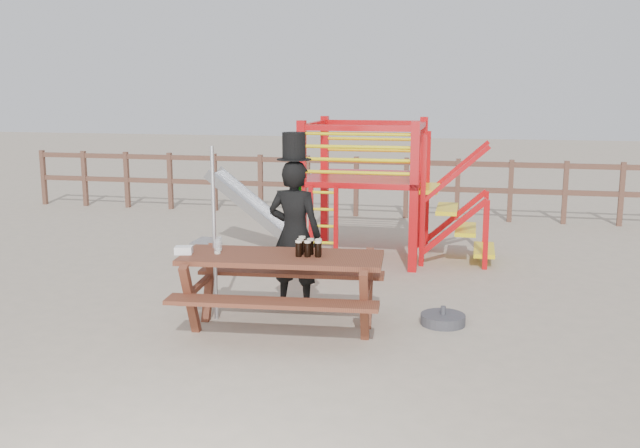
# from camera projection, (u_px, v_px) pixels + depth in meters

# --- Properties ---
(ground) EXTENTS (60.00, 60.00, 0.00)m
(ground) POSITION_uv_depth(u_px,v_px,m) (295.00, 332.00, 7.57)
(ground) COLOR tan
(ground) RESTS_ON ground
(back_fence) EXTENTS (15.09, 0.09, 1.20)m
(back_fence) POSITION_uv_depth(u_px,v_px,m) (381.00, 180.00, 14.15)
(back_fence) COLOR brown
(back_fence) RESTS_ON ground
(playground_fort) EXTENTS (4.71, 1.84, 2.10)m
(playground_fort) POSITION_uv_depth(u_px,v_px,m) (360.00, 187.00, 10.78)
(playground_fort) COLOR red
(playground_fort) RESTS_ON ground
(picnic_table) EXTENTS (2.23, 1.63, 0.82)m
(picnic_table) POSITION_uv_depth(u_px,v_px,m) (282.00, 283.00, 7.54)
(picnic_table) COLOR brown
(picnic_table) RESTS_ON ground
(man_with_hat) EXTENTS (0.68, 0.49, 2.06)m
(man_with_hat) POSITION_uv_depth(u_px,v_px,m) (295.00, 230.00, 8.27)
(man_with_hat) COLOR black
(man_with_hat) RESTS_ON ground
(metal_pole) EXTENTS (0.04, 0.04, 1.94)m
(metal_pole) POSITION_uv_depth(u_px,v_px,m) (214.00, 234.00, 7.81)
(metal_pole) COLOR #B2B2B7
(metal_pole) RESTS_ON ground
(parasol_base) EXTENTS (0.49, 0.49, 0.21)m
(parasol_base) POSITION_uv_depth(u_px,v_px,m) (443.00, 319.00, 7.80)
(parasol_base) COLOR #3B3B41
(parasol_base) RESTS_ON ground
(paper_bag) EXTENTS (0.21, 0.18, 0.08)m
(paper_bag) POSITION_uv_depth(u_px,v_px,m) (184.00, 250.00, 7.54)
(paper_bag) COLOR white
(paper_bag) RESTS_ON picnic_table
(stout_pints) EXTENTS (0.28, 0.28, 0.17)m
(stout_pints) POSITION_uv_depth(u_px,v_px,m) (308.00, 247.00, 7.47)
(stout_pints) COLOR black
(stout_pints) RESTS_ON picnic_table
(empty_glasses) EXTENTS (0.10, 0.21, 0.15)m
(empty_glasses) POSITION_uv_depth(u_px,v_px,m) (218.00, 246.00, 7.62)
(empty_glasses) COLOR silver
(empty_glasses) RESTS_ON picnic_table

